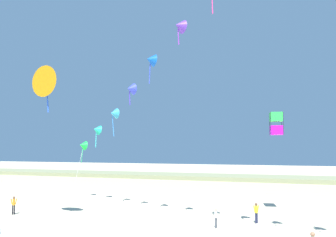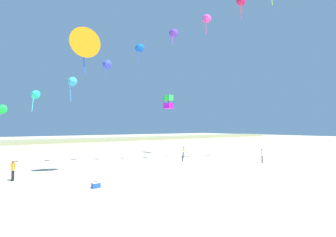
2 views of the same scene
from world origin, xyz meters
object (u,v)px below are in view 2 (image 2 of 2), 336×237
large_kite_mid_trail (84,44)px  beach_cooler (96,185)px  person_near_right (262,155)px  person_far_left (13,169)px  person_near_left (184,151)px  large_kite_low_lead (169,102)px  person_mid_center (182,154)px

large_kite_mid_trail → beach_cooler: large_kite_mid_trail is taller
person_near_right → person_far_left: person_near_right is taller
person_far_left → large_kite_mid_trail: 11.84m
person_near_left → large_kite_mid_trail: 20.20m
person_near_right → large_kite_low_lead: 17.00m
person_near_right → large_kite_low_lead: (-2.35, 15.15, 7.34)m
person_mid_center → beach_cooler: (-14.23, -7.05, -0.66)m
person_near_right → person_mid_center: person_near_right is taller
person_near_left → person_near_right: person_near_right is taller
person_far_left → person_near_right: bearing=-14.1°
beach_cooler → person_mid_center: bearing=26.3°
person_far_left → beach_cooler: person_far_left is taller
beach_cooler → large_kite_mid_trail: bearing=81.9°
person_far_left → large_kite_low_lead: bearing=21.3°
person_near_left → person_far_left: (-21.23, -3.52, 0.01)m
person_near_left → person_mid_center: bearing=-133.9°
person_near_right → person_far_left: (-25.04, 6.29, -0.05)m
person_mid_center → large_kite_low_lead: (4.16, 8.14, 7.47)m
large_kite_low_lead → beach_cooler: 25.21m
person_mid_center → person_far_left: 18.55m
beach_cooler → large_kite_low_lead: bearing=39.6°
person_near_left → person_mid_center: 3.89m
person_near_right → large_kite_low_lead: size_ratio=0.81×
person_near_left → person_far_left: person_far_left is taller
person_far_left → large_kite_low_lead: (22.70, 8.86, 7.39)m
person_near_right → person_far_left: bearing=165.9°
person_near_right → large_kite_mid_trail: size_ratio=0.44×
person_mid_center → person_near_left: bearing=46.1°
person_near_right → person_near_left: bearing=111.2°
person_near_left → large_kite_low_lead: (1.47, 5.34, 7.40)m
person_near_left → large_kite_low_lead: size_ratio=0.76×
person_mid_center → large_kite_mid_trail: size_ratio=0.38×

